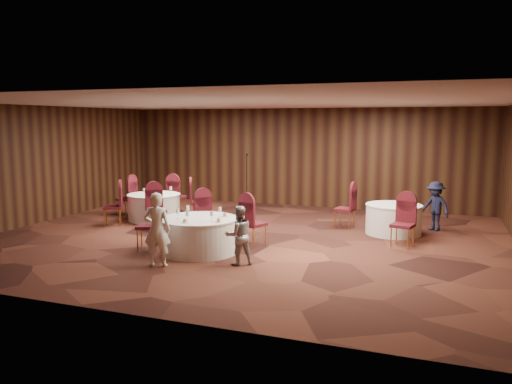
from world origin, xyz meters
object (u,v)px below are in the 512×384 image
(man_c, at_px, (435,206))
(mic_stand, at_px, (247,191))
(woman_b, at_px, (239,235))
(table_left, at_px, (154,207))
(woman_a, at_px, (157,229))
(table_main, at_px, (199,235))
(table_right, at_px, (393,219))

(man_c, bearing_deg, mic_stand, -160.85)
(mic_stand, bearing_deg, woman_b, -70.09)
(man_c, bearing_deg, woman_b, -91.34)
(table_left, bearing_deg, woman_a, -57.56)
(table_main, xyz_separation_m, mic_stand, (-1.18, 5.82, 0.14))
(table_left, height_order, woman_b, woman_b)
(table_right, height_order, man_c, man_c)
(table_main, xyz_separation_m, table_left, (-2.79, 2.74, 0.00))
(table_main, height_order, man_c, man_c)
(mic_stand, distance_m, woman_b, 6.80)
(table_right, height_order, mic_stand, mic_stand)
(table_right, distance_m, mic_stand, 5.54)
(woman_b, bearing_deg, woman_a, -13.93)
(table_right, relative_size, man_c, 1.09)
(mic_stand, bearing_deg, table_main, -78.58)
(table_right, xyz_separation_m, man_c, (0.95, 0.78, 0.25))
(table_right, bearing_deg, woman_b, -124.20)
(table_right, bearing_deg, mic_stand, 152.12)
(mic_stand, xyz_separation_m, man_c, (5.85, -1.81, 0.12))
(woman_b, bearing_deg, man_c, -165.66)
(table_left, relative_size, man_c, 1.17)
(table_main, distance_m, man_c, 6.17)
(man_c, bearing_deg, table_main, -103.05)
(mic_stand, xyz_separation_m, woman_a, (0.89, -7.03, 0.20))
(mic_stand, bearing_deg, table_right, -27.88)
(man_c, bearing_deg, table_left, -133.99)
(table_right, xyz_separation_m, woman_a, (-4.01, -4.44, 0.34))
(table_main, height_order, table_right, same)
(table_main, relative_size, table_right, 1.21)
(table_right, relative_size, mic_stand, 0.79)
(woman_a, distance_m, man_c, 7.21)
(woman_b, bearing_deg, table_left, -78.09)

